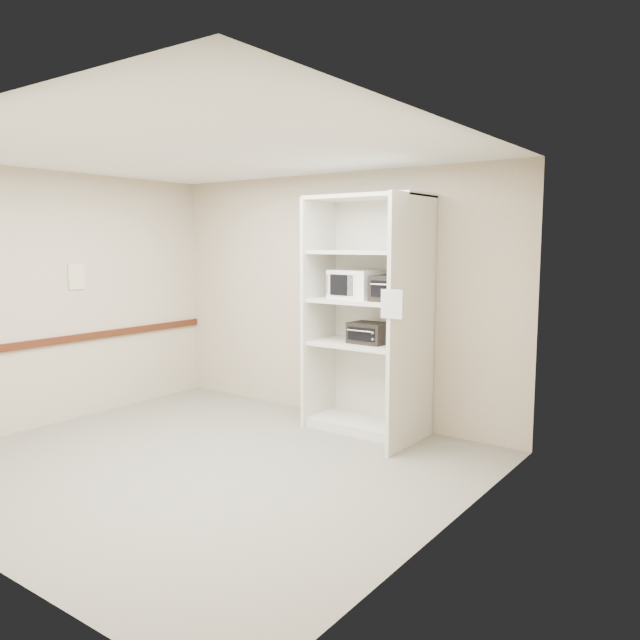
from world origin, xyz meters
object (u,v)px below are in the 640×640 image
Objects in this scene: shelving_unit at (371,323)px; toaster_oven_lower at (369,333)px; toaster_oven_upper at (396,289)px; microwave at (356,284)px.

shelving_unit is 0.11m from toaster_oven_lower.
toaster_oven_upper is at bearing -5.65° from shelving_unit.
toaster_oven_lower is at bearing -173.15° from shelving_unit.
microwave is at bearing 173.44° from toaster_oven_lower.
microwave is at bearing 173.99° from toaster_oven_upper.
shelving_unit is at bearing -1.13° from microwave.
shelving_unit is 0.48m from toaster_oven_upper.
shelving_unit is at bearing 174.41° from toaster_oven_upper.
toaster_oven_lower is at bearing 175.21° from toaster_oven_upper.
toaster_oven_upper is at bearing -0.50° from microwave.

